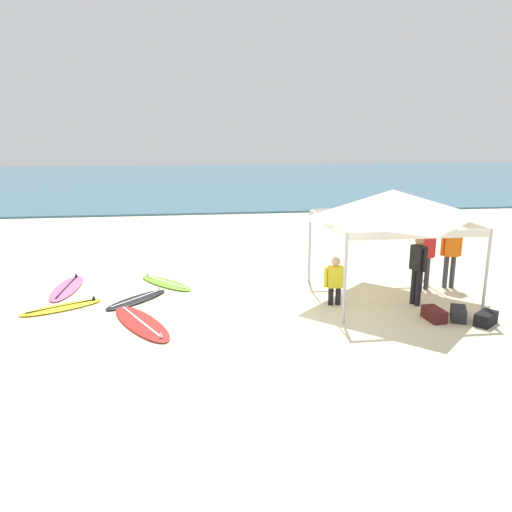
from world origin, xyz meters
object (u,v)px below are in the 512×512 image
(gear_bag_near_tent, at_px, (486,319))
(person_black, at_px, (418,266))
(surfboard_red, at_px, (141,323))
(surfboard_pink, at_px, (67,288))
(gear_bag_by_pole, at_px, (458,314))
(gear_bag_on_sand, at_px, (434,314))
(surfboard_black, at_px, (137,299))
(surfboard_lime, at_px, (165,283))
(surfboard_yellow, at_px, (62,307))
(canopy_tent, at_px, (392,204))
(person_yellow, at_px, (335,279))
(person_red, at_px, (425,254))
(person_orange, at_px, (451,252))

(gear_bag_near_tent, bearing_deg, person_black, 123.43)
(surfboard_red, distance_m, surfboard_pink, 3.62)
(gear_bag_by_pole, height_order, gear_bag_on_sand, same)
(surfboard_black, height_order, gear_bag_on_sand, gear_bag_on_sand)
(surfboard_black, bearing_deg, gear_bag_near_tent, -18.83)
(surfboard_lime, height_order, surfboard_black, same)
(surfboard_lime, relative_size, gear_bag_on_sand, 3.20)
(gear_bag_near_tent, bearing_deg, gear_bag_on_sand, 158.36)
(surfboard_yellow, relative_size, surfboard_black, 1.10)
(canopy_tent, bearing_deg, gear_bag_by_pole, -60.40)
(canopy_tent, xyz_separation_m, surfboard_lime, (-5.66, 1.87, -2.35))
(person_black, xyz_separation_m, gear_bag_on_sand, (-0.04, -1.07, -0.85))
(surfboard_yellow, distance_m, person_black, 8.60)
(canopy_tent, distance_m, surfboard_pink, 8.77)
(person_yellow, distance_m, gear_bag_by_pole, 2.87)
(canopy_tent, height_order, surfboard_lime, canopy_tent)
(person_black, xyz_separation_m, person_red, (0.74, 1.13, 0.00))
(gear_bag_near_tent, bearing_deg, surfboard_red, 172.41)
(surfboard_lime, relative_size, gear_bag_near_tent, 3.20)
(surfboard_lime, relative_size, gear_bag_by_pole, 3.20)
(gear_bag_near_tent, bearing_deg, surfboard_yellow, 166.46)
(surfboard_yellow, height_order, person_black, person_black)
(surfboard_red, relative_size, surfboard_pink, 1.12)
(surfboard_yellow, relative_size, gear_bag_near_tent, 3.21)
(surfboard_lime, distance_m, surfboard_pink, 2.61)
(person_red, height_order, person_yellow, person_red)
(gear_bag_by_pole, bearing_deg, gear_bag_near_tent, -38.79)
(surfboard_red, relative_size, surfboard_black, 1.49)
(surfboard_yellow, distance_m, person_red, 9.30)
(gear_bag_by_pole, xyz_separation_m, gear_bag_on_sand, (-0.56, 0.04, 0.00))
(surfboard_lime, height_order, gear_bag_near_tent, gear_bag_near_tent)
(surfboard_red, height_order, surfboard_black, same)
(surfboard_red, height_order, gear_bag_on_sand, gear_bag_on_sand)
(canopy_tent, relative_size, gear_bag_on_sand, 5.67)
(surfboard_lime, distance_m, gear_bag_by_pole, 7.57)
(surfboard_black, xyz_separation_m, person_yellow, (4.82, -0.94, 0.62))
(canopy_tent, bearing_deg, gear_bag_on_sand, -75.64)
(canopy_tent, relative_size, person_orange, 1.99)
(canopy_tent, distance_m, person_yellow, 2.32)
(person_yellow, xyz_separation_m, gear_bag_on_sand, (1.93, -1.31, -0.52))
(surfboard_black, height_order, gear_bag_near_tent, gear_bag_near_tent)
(surfboard_yellow, xyz_separation_m, person_yellow, (6.54, -0.57, 0.62))
(surfboard_black, xyz_separation_m, gear_bag_near_tent, (7.75, -2.64, 0.10))
(person_black, xyz_separation_m, person_yellow, (-1.97, 0.24, -0.33))
(surfboard_pink, relative_size, person_red, 1.37)
(person_yellow, bearing_deg, person_black, -7.02)
(canopy_tent, distance_m, gear_bag_near_tent, 3.41)
(person_orange, height_order, gear_bag_by_pole, person_orange)
(surfboard_yellow, relative_size, gear_bag_on_sand, 3.21)
(gear_bag_on_sand, bearing_deg, surfboard_black, 161.60)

